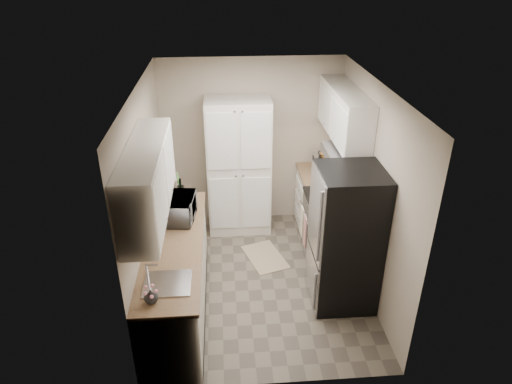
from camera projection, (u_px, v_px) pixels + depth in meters
The scene contains 16 objects.
ground at pixel (260, 280), 5.86m from camera, with size 3.20×3.20×0.00m, color #665B4C.
room_shell at pixel (259, 165), 5.10m from camera, with size 2.64×3.24×2.52m.
pantry_cabinet at pixel (239, 167), 6.55m from camera, with size 0.90×0.55×2.00m, color silver.
base_cabinet_left at pixel (177, 277), 5.21m from camera, with size 0.60×2.30×0.88m, color silver.
countertop_left at pixel (174, 244), 5.00m from camera, with size 0.63×2.33×0.04m, color #846647.
base_cabinet_right at pixel (320, 202), 6.78m from camera, with size 0.60×0.80×0.88m, color silver.
countertop_right at pixel (322, 174), 6.56m from camera, with size 0.63×0.83×0.04m, color #846647.
electric_range at pixel (331, 229), 6.05m from camera, with size 0.71×0.78×1.13m.
refrigerator at pixel (346, 239), 5.17m from camera, with size 0.70×0.72×1.70m, color #B7B7BC.
microwave at pixel (179, 208), 5.36m from camera, with size 0.51×0.35×0.28m, color #A3A3A7.
wine_bottle at pixel (181, 193), 5.64m from camera, with size 0.09×0.09×0.34m, color black.
flower_vase at pixel (151, 296), 4.10m from camera, with size 0.13×0.13×0.13m, color beige.
cutting_board at pixel (180, 186), 5.88m from camera, with size 0.02×0.23×0.28m, color green.
toaster_oven at pixel (324, 164), 6.57m from camera, with size 0.30×0.38×0.22m, color silver.
fruit_basket at pixel (327, 154), 6.49m from camera, with size 0.26×0.26×0.11m, color orange, non-canonical shape.
kitchen_mat at pixel (265, 257), 6.29m from camera, with size 0.45×0.71×0.01m, color tan.
Camera 1 is at (-0.41, -4.65, 3.72)m, focal length 32.00 mm.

